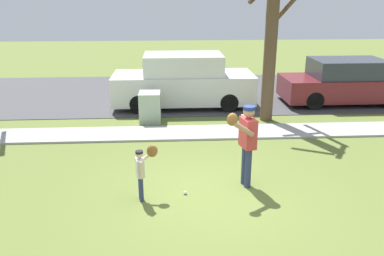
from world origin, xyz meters
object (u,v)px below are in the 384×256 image
at_px(person_child, 143,166).
at_px(parked_suv_maroon, 346,82).
at_px(person_adult, 246,138).
at_px(utility_cabinet, 150,107).
at_px(baseball, 185,193).
at_px(parked_van_white, 183,82).
at_px(street_tree_near, 272,28).

xyz_separation_m(person_child, parked_suv_maroon, (7.09, 6.84, 0.08)).
bearing_deg(parked_suv_maroon, person_adult, -127.92).
bearing_deg(utility_cabinet, parked_suv_maroon, 14.03).
relative_size(person_child, utility_cabinet, 1.15).
xyz_separation_m(person_adult, parked_suv_maroon, (4.98, 6.40, -0.31)).
relative_size(baseball, utility_cabinet, 0.08).
bearing_deg(baseball, person_child, -171.16).
bearing_deg(utility_cabinet, baseball, -79.44).
distance_m(utility_cabinet, parked_suv_maroon, 7.41).
bearing_deg(parked_suv_maroon, utility_cabinet, -165.97).
relative_size(baseball, parked_suv_maroon, 0.02).
height_order(person_adult, parked_van_white, parked_van_white).
relative_size(baseball, street_tree_near, 0.01).
height_order(person_adult, parked_suv_maroon, person_adult).
distance_m(person_adult, utility_cabinet, 5.14).
bearing_deg(baseball, street_tree_near, 59.50).
height_order(street_tree_near, parked_suv_maroon, street_tree_near).
bearing_deg(person_adult, street_tree_near, -122.22).
relative_size(person_adult, parked_suv_maroon, 0.38).
bearing_deg(parked_van_white, street_tree_near, -34.62).
bearing_deg(person_child, baseball, -4.30).
distance_m(person_child, parked_suv_maroon, 9.85).
distance_m(baseball, utility_cabinet, 5.02).
xyz_separation_m(baseball, utility_cabinet, (-0.92, 4.92, 0.44)).
relative_size(person_child, parked_suv_maroon, 0.23).
xyz_separation_m(street_tree_near, parked_van_white, (-2.63, 1.82, -2.02)).
distance_m(person_adult, baseball, 1.70).
relative_size(person_adult, utility_cabinet, 1.85).
xyz_separation_m(person_adult, baseball, (-1.28, -0.31, -1.07)).
bearing_deg(person_child, utility_cabinet, 77.89).
bearing_deg(street_tree_near, parked_van_white, 145.38).
relative_size(parked_van_white, parked_suv_maroon, 1.06).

